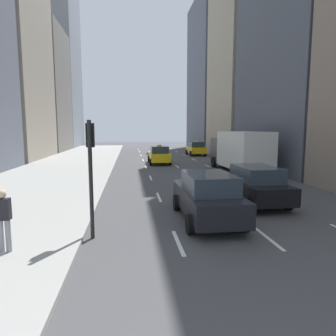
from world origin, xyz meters
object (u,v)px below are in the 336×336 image
at_px(sedan_silver_behind, 207,196).
at_px(traffic_light_pole, 91,160).
at_px(taxi_lead, 159,155).
at_px(taxi_second, 196,148).
at_px(box_truck, 239,150).
at_px(pedestrian_mid_block, 3,218).
at_px(sedan_black_near, 254,184).

bearing_deg(sedan_silver_behind, traffic_light_pole, -162.47).
relative_size(taxi_lead, taxi_second, 1.00).
relative_size(taxi_lead, box_truck, 0.52).
bearing_deg(traffic_light_pole, box_truck, 53.98).
xyz_separation_m(taxi_lead, taxi_second, (5.60, 8.95, 0.00)).
bearing_deg(taxi_lead, box_truck, -48.73).
relative_size(box_truck, pedestrian_mid_block, 5.09).
bearing_deg(taxi_second, traffic_light_pole, -108.55).
height_order(sedan_black_near, sedan_silver_behind, sedan_silver_behind).
distance_m(box_truck, traffic_light_pole, 16.25).
distance_m(taxi_lead, pedestrian_mid_block, 21.59).
height_order(sedan_black_near, traffic_light_pole, traffic_light_pole).
relative_size(sedan_silver_behind, traffic_light_pole, 1.29).
bearing_deg(box_truck, sedan_black_near, -106.39).
height_order(taxi_lead, sedan_black_near, taxi_lead).
bearing_deg(traffic_light_pole, sedan_black_near, 28.15).
xyz_separation_m(taxi_lead, pedestrian_mid_block, (-6.04, -20.73, 0.19)).
height_order(sedan_silver_behind, box_truck, box_truck).
xyz_separation_m(box_truck, traffic_light_pole, (-9.55, -13.13, 0.70)).
relative_size(sedan_black_near, sedan_silver_behind, 1.03).
height_order(taxi_second, pedestrian_mid_block, taxi_second).
xyz_separation_m(sedan_black_near, box_truck, (2.80, 9.52, 0.84)).
bearing_deg(pedestrian_mid_block, traffic_light_pole, 30.30).
distance_m(pedestrian_mid_block, traffic_light_pole, 2.76).
bearing_deg(sedan_black_near, taxi_second, 83.57).
bearing_deg(sedan_silver_behind, sedan_black_near, 40.18).
bearing_deg(sedan_black_near, traffic_light_pole, -151.85).
relative_size(sedan_black_near, pedestrian_mid_block, 2.91).
bearing_deg(box_truck, taxi_second, 90.00).
bearing_deg(box_truck, pedestrian_mid_block, -129.03).
relative_size(sedan_black_near, box_truck, 0.57).
distance_m(sedan_silver_behind, traffic_light_pole, 4.41).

